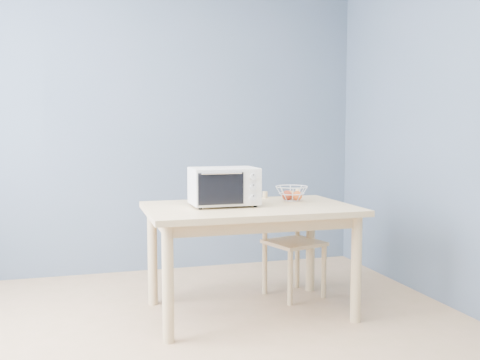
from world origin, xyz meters
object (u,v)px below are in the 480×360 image
object	(u,v)px
fruit_basket	(291,193)
dining_table	(249,220)
dining_chair	(291,244)
toaster_oven	(221,186)

from	to	relation	value
fruit_basket	dining_table	bearing A→B (deg)	-157.03
fruit_basket	dining_chair	world-z (taller)	fruit_basket
dining_table	fruit_basket	distance (m)	0.43
toaster_oven	dining_chair	size ratio (longest dim) A/B	0.56
dining_table	fruit_basket	world-z (taller)	fruit_basket
fruit_basket	dining_chair	bearing A→B (deg)	67.82
toaster_oven	dining_chair	distance (m)	0.84
toaster_oven	fruit_basket	bearing A→B (deg)	12.20
dining_table	dining_chair	world-z (taller)	dining_chair
dining_chair	dining_table	bearing A→B (deg)	-160.74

